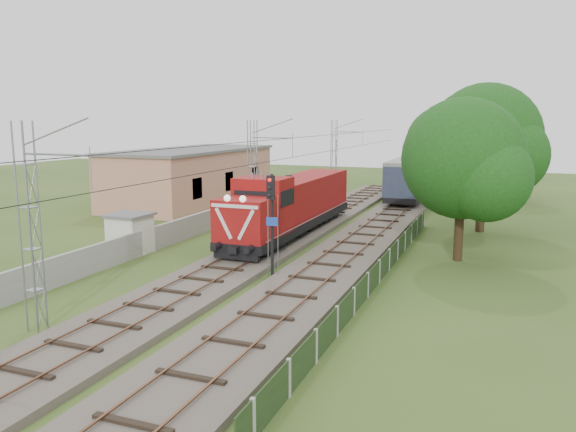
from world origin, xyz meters
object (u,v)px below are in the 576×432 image
at_px(signal_post, 271,208).
at_px(relay_hut, 130,233).
at_px(locomotive, 292,204).
at_px(coach_rake, 450,153).

height_order(signal_post, relay_hut, signal_post).
bearing_deg(relay_hut, signal_post, -11.92).
relative_size(locomotive, relay_hut, 7.20).
xyz_separation_m(coach_rake, relay_hut, (-12.40, -68.12, -1.34)).
relative_size(locomotive, coach_rake, 0.19).
height_order(coach_rake, relay_hut, coach_rake).
relative_size(coach_rake, signal_post, 17.31).
bearing_deg(signal_post, coach_rake, 88.20).
height_order(locomotive, coach_rake, locomotive).
bearing_deg(relay_hut, locomotive, 47.39).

